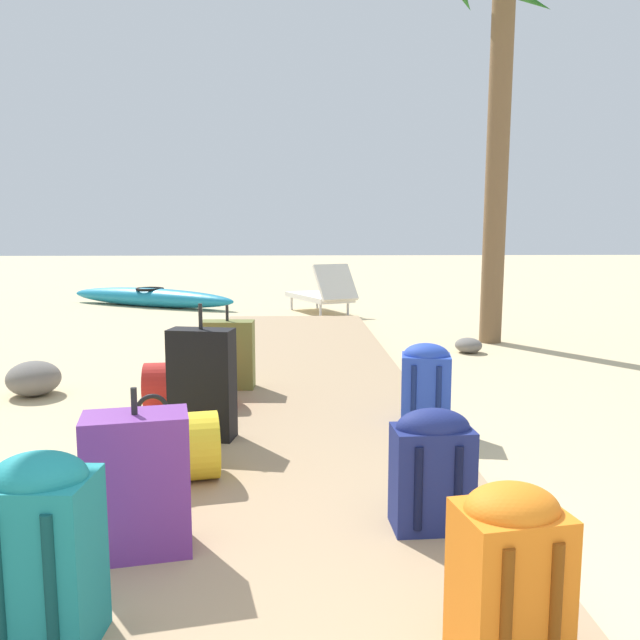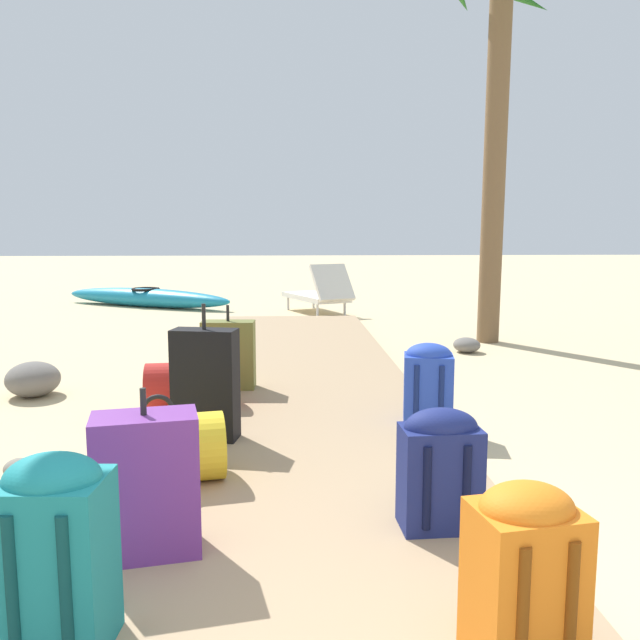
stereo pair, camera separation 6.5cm
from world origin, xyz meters
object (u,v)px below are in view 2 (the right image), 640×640
(suitcase_black, at_px, (205,384))
(kayak, at_px, (146,297))
(suitcase_purple, at_px, (146,485))
(backpack_blue, at_px, (428,381))
(suitcase_olive, at_px, (229,355))
(backpack_navy, at_px, (440,465))
(palm_tree_far_right, at_px, (505,11))
(lounge_chair, at_px, (319,294))
(backpack_orange, at_px, (525,570))
(duffel_bag_yellow, at_px, (159,449))
(backpack_teal, at_px, (56,548))
(duffel_bag_red, at_px, (190,384))

(suitcase_black, xyz_separation_m, kayak, (-1.96, 7.69, -0.25))
(suitcase_purple, relative_size, backpack_blue, 1.25)
(suitcase_olive, relative_size, suitcase_black, 0.81)
(backpack_navy, distance_m, backpack_blue, 1.56)
(palm_tree_far_right, relative_size, lounge_chair, 2.98)
(backpack_orange, height_order, duffel_bag_yellow, backpack_orange)
(backpack_teal, xyz_separation_m, backpack_orange, (1.38, -0.14, -0.03))
(palm_tree_far_right, height_order, lounge_chair, palm_tree_far_right)
(backpack_teal, relative_size, backpack_orange, 1.12)
(suitcase_purple, height_order, palm_tree_far_right, palm_tree_far_right)
(palm_tree_far_right, bearing_deg, backpack_navy, -110.23)
(backpack_navy, xyz_separation_m, lounge_chair, (-0.10, 7.82, -0.03))
(backpack_teal, distance_m, duffel_bag_red, 2.75)
(suitcase_purple, xyz_separation_m, palm_tree_far_right, (3.03, 5.13, 3.42))
(lounge_chair, bearing_deg, duffel_bag_red, -102.06)
(suitcase_olive, distance_m, duffel_bag_yellow, 1.99)
(suitcase_olive, height_order, backpack_orange, suitcase_olive)
(suitcase_olive, xyz_separation_m, kayak, (-1.99, 6.41, -0.19))
(kayak, bearing_deg, lounge_chair, -20.80)
(duffel_bag_red, xyz_separation_m, lounge_chair, (1.24, 5.81, 0.08))
(backpack_teal, height_order, duffel_bag_red, backpack_teal)
(backpack_blue, bearing_deg, palm_tree_far_right, 65.77)
(suitcase_olive, distance_m, kayak, 6.72)
(duffel_bag_yellow, bearing_deg, suitcase_purple, -82.80)
(backpack_teal, xyz_separation_m, lounge_chair, (1.24, 8.56, -0.07))
(palm_tree_far_right, bearing_deg, backpack_teal, -119.05)
(palm_tree_far_right, bearing_deg, duffel_bag_yellow, -125.36)
(backpack_teal, height_order, suitcase_black, suitcase_black)
(backpack_teal, height_order, kayak, backpack_teal)
(backpack_navy, height_order, suitcase_olive, suitcase_olive)
(backpack_orange, height_order, palm_tree_far_right, palm_tree_far_right)
(backpack_blue, xyz_separation_m, lounge_chair, (-0.39, 6.28, -0.03))
(backpack_navy, relative_size, suitcase_black, 0.63)
(backpack_blue, relative_size, duffel_bag_yellow, 0.76)
(backpack_blue, height_order, kayak, backpack_blue)
(backpack_orange, distance_m, suitcase_black, 2.46)
(backpack_teal, xyz_separation_m, kayak, (-1.76, 9.70, -0.24))
(duffel_bag_red, height_order, palm_tree_far_right, palm_tree_far_right)
(backpack_teal, xyz_separation_m, suitcase_black, (0.20, 2.01, 0.02))
(suitcase_purple, height_order, suitcase_olive, suitcase_olive)
(backpack_orange, bearing_deg, suitcase_black, 118.56)
(duffel_bag_yellow, bearing_deg, suitcase_black, 77.70)
(kayak, bearing_deg, duffel_bag_red, -75.80)
(palm_tree_far_right, relative_size, kayak, 1.45)
(duffel_bag_yellow, distance_m, lounge_chair, 7.35)
(backpack_navy, height_order, kayak, backpack_navy)
(suitcase_olive, relative_size, lounge_chair, 0.42)
(suitcase_olive, bearing_deg, backpack_teal, -94.07)
(palm_tree_far_right, bearing_deg, suitcase_purple, -120.57)
(suitcase_olive, distance_m, palm_tree_far_right, 5.12)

